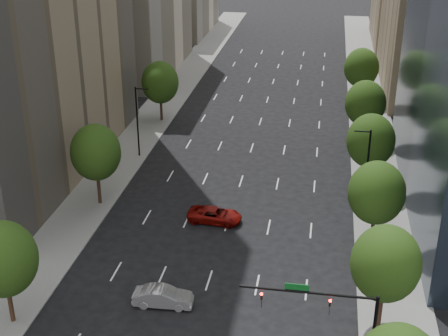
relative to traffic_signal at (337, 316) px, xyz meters
The scene contains 16 objects.
sidewalk_left 40.05m from the traffic_signal, 130.94° to the left, with size 6.00×200.00×0.15m, color slate.
sidewalk_right 30.84m from the traffic_signal, 80.59° to the left, with size 6.00×200.00×0.15m, color slate.
filler_right 104.05m from the traffic_signal, 82.00° to the left, with size 14.00×26.00×16.00m, color #8C7759.
tree_right_1 6.96m from the traffic_signal, 59.96° to the left, with size 5.20×5.20×8.75m.
tree_right_2 18.34m from the traffic_signal, 79.09° to the left, with size 5.20×5.20×8.61m.
tree_right_3 30.21m from the traffic_signal, 83.40° to the left, with size 5.20×5.20×8.89m.
tree_right_4 44.14m from the traffic_signal, 85.49° to the left, with size 5.20×5.20×8.46m.
tree_right_5 60.11m from the traffic_signal, 86.69° to the left, with size 5.20×5.20×8.75m.
tree_left_0 24.62m from the traffic_signal, behind, with size 5.20×5.20×8.75m.
tree_left_1 32.96m from the traffic_signal, 138.11° to the left, with size 5.20×5.20×8.97m.
tree_left_2 53.91m from the traffic_signal, 117.07° to the left, with size 5.20×5.20×8.68m.
streetlight_rn 25.17m from the traffic_signal, 83.37° to the left, with size 1.70×0.20×9.00m.
streetlight_ln 42.42m from the traffic_signal, 124.40° to the left, with size 1.70×0.20×9.00m.
traffic_signal is the anchor object (origin of this frame).
car_silver 15.43m from the traffic_signal, 156.09° to the left, with size 1.69×4.85×1.60m, color #9C9BA0.
car_red_far 23.85m from the traffic_signal, 120.36° to the left, with size 2.51×5.44×1.51m, color maroon.
Camera 1 is at (8.67, -4.65, 31.30)m, focal length 50.72 mm.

